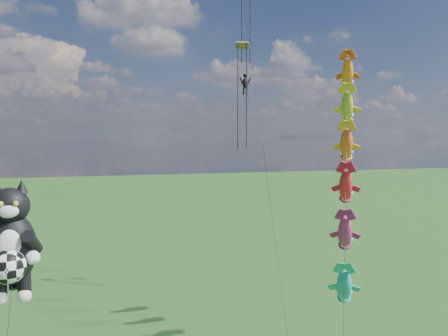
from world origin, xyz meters
name	(u,v)px	position (x,y,z in m)	size (l,w,h in m)	color
cat_kite_rig	(10,243)	(-2.97, 7.19, 7.78)	(2.73, 4.25, 10.78)	brown
fish_windsock_rig	(346,165)	(14.54, 5.96, 11.25)	(8.55, 13.61, 20.07)	brown
parafoil_rig	(246,70)	(13.42, 19.04, 18.15)	(4.26, 17.27, 27.01)	brown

